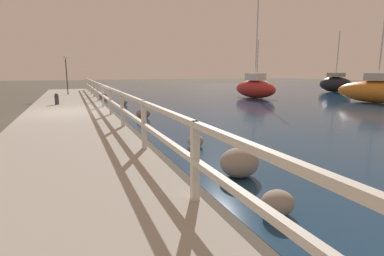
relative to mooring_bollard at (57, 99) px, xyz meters
name	(u,v)px	position (x,y,z in m)	size (l,w,h in m)	color
ground_plane	(68,117)	(0.52, -3.24, -0.53)	(120.00, 120.00, 0.00)	#4C473D
dock_walkway	(68,114)	(0.52, -3.24, -0.41)	(3.47, 36.00, 0.24)	#9E998E
railing	(106,94)	(2.15, -3.24, 0.44)	(0.10, 32.50, 1.07)	silver
boulder_water_edge	(239,162)	(3.51, -12.45, -0.25)	(0.74, 0.66, 0.55)	gray
boulder_downstream	(123,102)	(3.50, 0.51, -0.36)	(0.45, 0.40, 0.34)	slate
boulder_near_dock	(196,141)	(3.62, -10.08, -0.37)	(0.42, 0.38, 0.32)	gray
boulder_upstream	(143,113)	(3.43, -4.89, -0.31)	(0.58, 0.52, 0.43)	slate
boulder_far_strip	(103,96)	(2.84, 5.26, -0.32)	(0.56, 0.51, 0.42)	slate
boulder_mid_strip	(278,203)	(3.21, -13.95, -0.36)	(0.46, 0.42, 0.35)	gray
mooring_bollard	(57,99)	(0.00, 0.00, 0.00)	(0.20, 0.20, 0.59)	#333338
dock_lamp	(66,66)	(0.51, 7.36, 1.83)	(0.26, 0.26, 2.84)	#2D2D33
sailboat_red	(255,88)	(13.34, 1.82, 0.22)	(2.00, 4.00, 7.18)	red
sailboat_orange	(377,91)	(18.32, -4.04, 0.22)	(2.60, 5.12, 5.17)	orange
sailboat_white	(257,83)	(19.90, 11.31, 0.11)	(1.79, 3.97, 5.29)	white
sailboat_black	(335,84)	(23.88, 4.27, 0.26)	(1.89, 3.42, 5.52)	black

